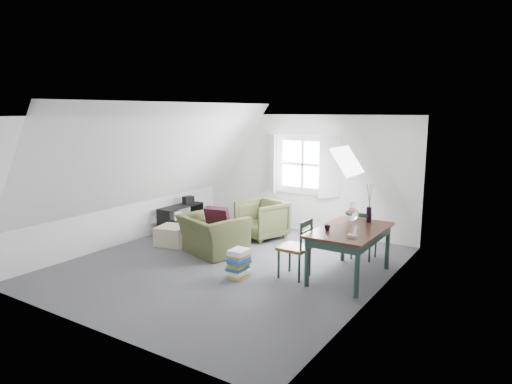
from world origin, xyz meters
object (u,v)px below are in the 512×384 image
Objects in this scene: dining_table at (350,235)px; armchair_near at (213,253)px; media_shelf at (180,220)px; ottoman at (173,235)px; dining_chair_near at (297,247)px; magazine_stack at (239,264)px; armchair_far at (262,238)px; dining_chair_far at (363,234)px.

armchair_near is at bearing -178.81° from dining_table.
ottoman is at bearing -56.54° from media_shelf.
dining_chair_near reaches higher than media_shelf.
ottoman is 1.23× the size of magazine_stack.
magazine_stack is at bearing -19.88° from ottoman.
armchair_far is 2.26m from dining_chair_far.
dining_chair_near is 0.94m from magazine_stack.
dining_table reaches higher than ottoman.
ottoman is 0.35× the size of dining_table.
dining_chair_far reaches higher than magazine_stack.
armchair_far is at bearing 112.98° from magazine_stack.
dining_table is at bearing -7.65° from armchair_far.
dining_table is 1.03m from dining_chair_far.
media_shelf is 3.08m from magazine_stack.
dining_chair_near is (-0.56, -1.45, 0.04)m from dining_chair_far.
armchair_near is 2.64m from dining_table.
ottoman is (-1.02, 0.02, 0.18)m from armchair_near.
media_shelf is (-4.10, 0.63, -0.43)m from dining_table.
armchair_far is 1.82m from ottoman.
ottoman is at bearing 160.12° from magazine_stack.
dining_chair_near reaches higher than dining_chair_far.
dining_chair_near reaches higher than magazine_stack.
armchair_near is at bearing -28.41° from media_shelf.
dining_chair_near is at bearing 32.69° from magazine_stack.
dining_chair_far is (3.43, 1.17, 0.27)m from ottoman.
media_shelf is (-3.41, 1.09, -0.24)m from dining_chair_near.
magazine_stack is (-0.76, -0.49, -0.27)m from dining_chair_near.
media_shelf is (-1.76, -0.52, 0.25)m from armchair_far.
media_shelf is at bearing -97.62° from dining_chair_near.
dining_chair_far reaches higher than armchair_far.
ottoman is 2.90m from dining_chair_near.
ottoman is at bearing 179.54° from dining_table.
dining_chair_near reaches higher than ottoman.
armchair_far is 0.99× the size of dining_chair_far.
dining_chair_near is (1.85, -0.25, 0.49)m from armchair_near.
armchair_far is at bearing -80.71° from armchair_near.
dining_table is (2.34, -1.15, 0.68)m from armchair_far.
armchair_far is 1.91× the size of magazine_stack.
dining_table is 1.66× the size of dining_chair_near.
armchair_far is 0.54× the size of dining_table.
dining_chair_near is (2.87, -0.27, 0.31)m from ottoman.
dining_chair_near is at bearing -25.67° from armchair_far.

